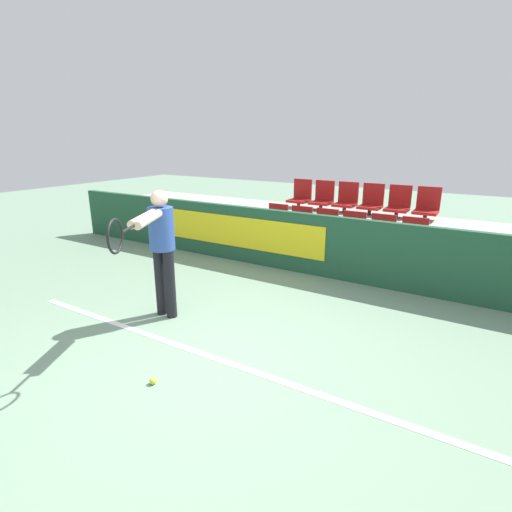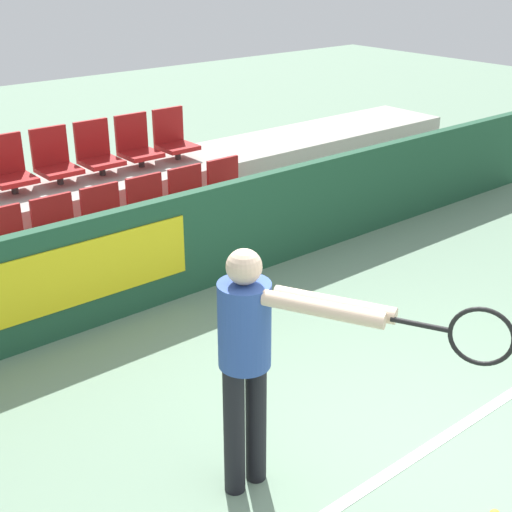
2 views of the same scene
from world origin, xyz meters
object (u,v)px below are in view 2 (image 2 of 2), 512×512
object	(u,v)px
stadium_chair_10	(137,145)
stadium_chair_7	(9,169)
stadium_chair_8	(55,160)
stadium_chair_1	(59,233)
stadium_chair_4	(191,200)
tennis_player	(258,350)
stadium_chair_3	(151,210)
stadium_chair_0	(7,246)
stadium_chair_9	(97,152)
stadium_chair_11	(173,138)
stadium_chair_2	(107,221)
stadium_chair_5	(229,190)

from	to	relation	value
stadium_chair_10	stadium_chair_7	bearing A→B (deg)	180.00
stadium_chair_7	stadium_chair_8	size ratio (longest dim) A/B	1.00
stadium_chair_1	stadium_chair_4	size ratio (longest dim) A/B	1.00
stadium_chair_8	tennis_player	bearing A→B (deg)	-100.16
stadium_chair_1	stadium_chair_7	bearing A→B (deg)	90.00
stadium_chair_3	stadium_chair_1	bearing A→B (deg)	180.00
stadium_chair_10	stadium_chair_0	bearing A→B (deg)	-151.85
stadium_chair_9	tennis_player	xyz separation A→B (m)	(-1.28, -4.36, -0.00)
stadium_chair_8	stadium_chair_10	xyz separation A→B (m)	(1.00, 0.00, 0.00)
stadium_chair_0	stadium_chair_11	size ratio (longest dim) A/B	1.00
stadium_chair_3	stadium_chair_9	distance (m)	1.14
stadium_chair_3	stadium_chair_4	size ratio (longest dim) A/B	1.00
stadium_chair_1	stadium_chair_2	size ratio (longest dim) A/B	1.00
stadium_chair_10	tennis_player	size ratio (longest dim) A/B	0.37
stadium_chair_1	stadium_chair_3	xyz separation A→B (m)	(1.00, 0.00, 0.00)
stadium_chair_1	tennis_player	distance (m)	3.31
stadium_chair_11	stadium_chair_4	bearing A→B (deg)	-115.05
stadium_chair_11	stadium_chair_7	bearing A→B (deg)	180.00
stadium_chair_3	stadium_chair_0	bearing A→B (deg)	180.00
stadium_chair_5	stadium_chair_10	world-z (taller)	stadium_chair_10
stadium_chair_7	stadium_chair_10	bearing A→B (deg)	0.00
stadium_chair_5	stadium_chair_7	world-z (taller)	stadium_chair_7
stadium_chair_3	stadium_chair_11	world-z (taller)	stadium_chair_11
stadium_chair_10	stadium_chair_2	bearing A→B (deg)	-133.06
stadium_chair_2	stadium_chair_7	world-z (taller)	stadium_chair_7
stadium_chair_8	tennis_player	distance (m)	4.42
stadium_chair_0	stadium_chair_2	world-z (taller)	same
stadium_chair_1	stadium_chair_11	distance (m)	2.31
stadium_chair_1	stadium_chair_8	world-z (taller)	stadium_chair_8
stadium_chair_2	stadium_chair_5	size ratio (longest dim) A/B	1.00
stadium_chair_3	tennis_player	world-z (taller)	tennis_player
stadium_chair_3	stadium_chair_10	xyz separation A→B (m)	(0.50, 1.07, 0.38)
stadium_chair_4	stadium_chair_7	xyz separation A→B (m)	(-1.51, 1.07, 0.38)
stadium_chair_5	stadium_chair_8	distance (m)	1.89
stadium_chair_2	stadium_chair_9	xyz separation A→B (m)	(0.50, 1.07, 0.38)
stadium_chair_9	stadium_chair_11	distance (m)	1.00
stadium_chair_3	stadium_chair_11	bearing A→B (deg)	46.94
stadium_chair_3	stadium_chair_10	size ratio (longest dim) A/B	1.00
stadium_chair_5	stadium_chair_11	bearing A→B (deg)	90.00
stadium_chair_2	stadium_chair_0	bearing A→B (deg)	180.00
stadium_chair_2	stadium_chair_11	distance (m)	1.89
stadium_chair_11	stadium_chair_10	bearing A→B (deg)	180.00
stadium_chair_3	stadium_chair_10	distance (m)	1.24
stadium_chair_3	stadium_chair_7	distance (m)	1.52
stadium_chair_9	stadium_chair_3	bearing A→B (deg)	-90.00
stadium_chair_7	stadium_chair_10	world-z (taller)	same
stadium_chair_8	stadium_chair_10	bearing A→B (deg)	0.00
stadium_chair_11	stadium_chair_0	bearing A→B (deg)	-156.83
stadium_chair_10	tennis_player	xyz separation A→B (m)	(-1.78, -4.36, -0.00)
stadium_chair_3	stadium_chair_8	size ratio (longest dim) A/B	1.00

